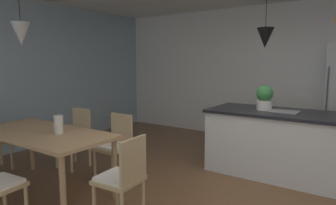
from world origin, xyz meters
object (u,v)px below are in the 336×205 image
object	(u,v)px
dining_table	(43,137)
chair_far_left	(75,136)
kitchen_island	(294,145)
potted_plant_on_island	(265,97)
chair_far_right	(115,144)
vase_on_dining_table	(59,124)
chair_kitchen_end	(123,176)

from	to	relation	value
dining_table	chair_far_left	size ratio (longest dim) A/B	2.12
kitchen_island	potted_plant_on_island	distance (m)	0.75
chair_far_right	potted_plant_on_island	bearing A→B (deg)	40.96
potted_plant_on_island	vase_on_dining_table	size ratio (longest dim) A/B	1.67
kitchen_island	vase_on_dining_table	world-z (taller)	vase_on_dining_table
chair_far_right	chair_far_left	distance (m)	0.83
potted_plant_on_island	chair_far_right	bearing A→B (deg)	-139.04
dining_table	chair_far_right	bearing A→B (deg)	62.56
chair_far_right	kitchen_island	distance (m)	2.43
dining_table	chair_kitchen_end	distance (m)	1.31
chair_far_left	vase_on_dining_table	xyz separation A→B (m)	(0.66, -0.74, 0.38)
chair_far_right	chair_kitchen_end	bearing A→B (deg)	-42.26
chair_far_right	kitchen_island	size ratio (longest dim) A/B	0.37
kitchen_island	potted_plant_on_island	size ratio (longest dim) A/B	6.58
dining_table	potted_plant_on_island	size ratio (longest dim) A/B	5.21
chair_kitchen_end	kitchen_island	size ratio (longest dim) A/B	0.37
chair_far_right	vase_on_dining_table	size ratio (longest dim) A/B	4.11
dining_table	potted_plant_on_island	xyz separation A→B (m)	(2.00, 2.17, 0.41)
dining_table	chair_kitchen_end	bearing A→B (deg)	0.16
chair_far_right	chair_kitchen_end	xyz separation A→B (m)	(0.88, -0.80, 0.00)
chair_far_left	potted_plant_on_island	world-z (taller)	potted_plant_on_island
chair_kitchen_end	kitchen_island	bearing A→B (deg)	62.43
chair_far_left	kitchen_island	size ratio (longest dim) A/B	0.37
chair_far_right	potted_plant_on_island	size ratio (longest dim) A/B	2.46
potted_plant_on_island	kitchen_island	bearing A→B (deg)	0.00
kitchen_island	chair_kitchen_end	bearing A→B (deg)	-117.57
chair_kitchen_end	kitchen_island	world-z (taller)	kitchen_island
dining_table	chair_far_right	distance (m)	0.92
chair_far_left	vase_on_dining_table	bearing A→B (deg)	-48.44
chair_kitchen_end	potted_plant_on_island	distance (m)	2.36
chair_far_left	vase_on_dining_table	distance (m)	1.06
chair_far_left	potted_plant_on_island	bearing A→B (deg)	29.66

